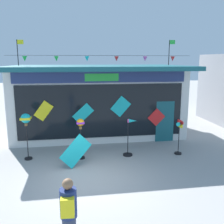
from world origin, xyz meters
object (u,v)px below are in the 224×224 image
Objects in this scene: wind_spinner_left at (81,128)px; person_near_camera at (69,216)px; wind_spinner_center_right at (180,130)px; display_kite_on_ground at (76,151)px; kite_shop_building at (97,99)px; wind_spinner_far_left at (26,122)px; wind_spinner_center_left at (130,137)px.

person_near_camera is (-0.41, -5.26, -0.41)m from wind_spinner_left.
wind_spinner_center_right is 0.93× the size of person_near_camera.
person_near_camera is 1.45× the size of display_kite_on_ground.
wind_spinner_center_right is 4.41m from display_kite_on_ground.
person_near_camera is (-1.47, -9.17, -0.98)m from kite_shop_building.
wind_spinner_center_right is 1.34× the size of display_kite_on_ground.
display_kite_on_ground is at bearing -28.47° from wind_spinner_far_left.
kite_shop_building is 5.15m from wind_spinner_center_right.
wind_spinner_far_left is at bearing 176.44° from wind_spinner_center_right.
wind_spinner_center_right is (2.09, -0.19, 0.25)m from wind_spinner_center_left.
wind_spinner_far_left is 5.80m from person_near_camera.
wind_spinner_far_left is 4.23m from wind_spinner_center_left.
wind_spinner_center_left is (4.16, -0.20, -0.74)m from wind_spinner_far_left.
kite_shop_building is 5.03m from display_kite_on_ground.
person_near_camera reaches higher than wind_spinner_center_left.
wind_spinner_left reaches higher than display_kite_on_ground.
kite_shop_building is 5.40× the size of wind_spinner_left.
wind_spinner_center_left is at bearing 20.33° from display_kite_on_ground.
display_kite_on_ground is at bearing -171.57° from wind_spinner_center_right.
wind_spinner_center_right is (3.06, -4.06, -0.79)m from kite_shop_building.
person_near_camera is at bearing -114.77° from wind_spinner_center_left.
kite_shop_building is 4.74× the size of wind_spinner_far_left.
display_kite_on_ground is at bearing -105.52° from wind_spinner_left.
wind_spinner_center_left is 2.42m from display_kite_on_ground.
wind_spinner_center_right is (4.12, -0.15, -0.22)m from wind_spinner_left.
kite_shop_building reaches higher than person_near_camera.
wind_spinner_center_right is 6.83m from person_near_camera.
wind_spinner_left is 2.09m from wind_spinner_center_left.
wind_spinner_left is at bearing -6.34° from wind_spinner_far_left.
wind_spinner_center_left is at bearing -2.71° from wind_spinner_far_left.
wind_spinner_center_left is (2.04, 0.04, -0.47)m from wind_spinner_left.
person_near_camera is at bearing -92.42° from display_kite_on_ground.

